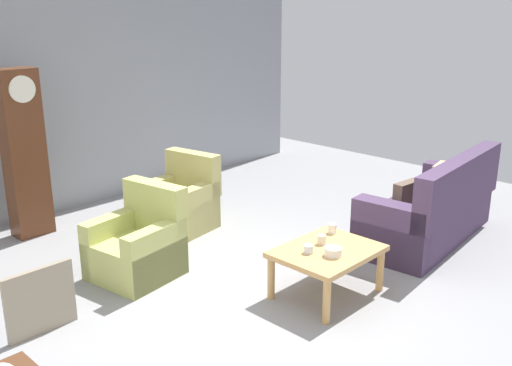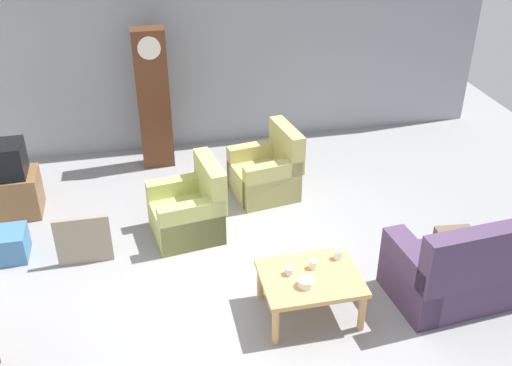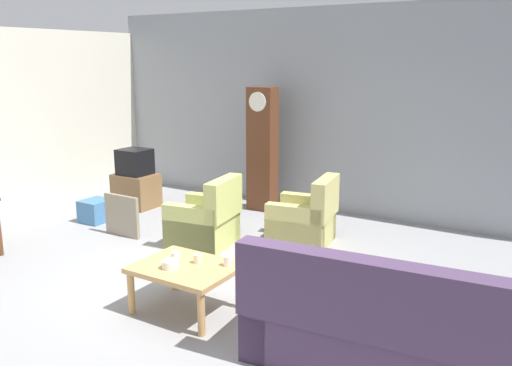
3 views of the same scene
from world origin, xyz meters
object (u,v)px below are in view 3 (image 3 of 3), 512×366
Objects in this scene: armchair_olive_near at (206,222)px; coffee_table_wood at (186,272)px; framed_picture_leaning at (122,216)px; bowl_white_stacked at (170,264)px; storage_box_blue at (96,211)px; cup_cream_tall at (198,259)px; cup_blue_rimmed at (175,256)px; couch_floral at (378,331)px; cup_white_porcelain at (228,261)px; armchair_olive_far at (305,222)px; tv_stand_cabinet at (136,190)px; grandfather_clock at (262,149)px; tv_crt at (135,162)px.

coffee_table_wood is at bearing -58.89° from armchair_olive_near.
framed_picture_leaning is 2.56m from bowl_white_stacked.
cup_cream_tall reaches higher than storage_box_blue.
armchair_olive_near is 1.92m from coffee_table_wood.
framed_picture_leaning reaches higher than cup_blue_rimmed.
couch_floral is 22.44× the size of cup_white_porcelain.
storage_box_blue is at bearing -166.63° from armchair_olive_far.
bowl_white_stacked is (3.02, -2.67, 0.23)m from tv_stand_cabinet.
grandfather_clock is 4.77× the size of storage_box_blue.
grandfather_clock reaches higher than armchair_olive_far.
couch_floral reaches higher than tv_stand_cabinet.
cup_blue_rimmed reaches higher than coffee_table_wood.
grandfather_clock is 3.65m from cup_cream_tall.
armchair_olive_far reaches higher than cup_white_porcelain.
cup_cream_tall reaches higher than bowl_white_stacked.
storage_box_blue is at bearing 154.30° from cup_cream_tall.
armchair_olive_near is 10.37× the size of cup_cream_tall.
storage_box_blue is at bearing -85.56° from tv_stand_cabinet.
grandfather_clock reaches higher than armchair_olive_near.
bowl_white_stacked is at bearing -177.90° from couch_floral.
framed_picture_leaning is at bearing -53.50° from tv_stand_cabinet.
cup_cream_tall is (1.05, -1.52, 0.21)m from armchair_olive_near.
armchair_olive_near is 0.46× the size of grandfather_clock.
couch_floral is at bearing -5.08° from cup_cream_tall.
coffee_table_wood is 9.93× the size of cup_white_porcelain.
coffee_table_wood is 1.60× the size of framed_picture_leaning.
coffee_table_wood is 0.48× the size of grandfather_clock.
tv_crt is at bearing 126.50° from framed_picture_leaning.
tv_crt reaches higher than armchair_olive_far.
bowl_white_stacked is at bearing -72.50° from grandfather_clock.
tv_crt is at bearing 138.46° from bowl_white_stacked.
bowl_white_stacked is (0.11, -0.20, 0.00)m from cup_blue_rimmed.
cup_blue_rimmed is at bearing -166.07° from cup_white_porcelain.
armchair_olive_far is at bearing 82.22° from cup_blue_rimmed.
cup_cream_tall reaches higher than coffee_table_wood.
cup_cream_tall is 0.55× the size of bowl_white_stacked.
grandfather_clock is 22.23× the size of cup_blue_rimmed.
armchair_olive_near is 2.05m from storage_box_blue.
grandfather_clock is at bearing 115.63° from cup_white_porcelain.
framed_picture_leaning is 3.75× the size of bowl_white_stacked.
storage_box_blue is (0.07, -0.94, -0.59)m from tv_crt.
tv_crt reaches higher than tv_stand_cabinet.
grandfather_clock is 3.30× the size of framed_picture_leaning.
storage_box_blue is at bearing 152.17° from coffee_table_wood.
cup_blue_rimmed is (1.04, -3.42, -0.49)m from grandfather_clock.
armchair_olive_far is 2.49m from bowl_white_stacked.
cup_white_porcelain reaches higher than cup_cream_tall.
tv_crt is (-3.22, 0.20, 0.45)m from armchair_olive_far.
cup_white_porcelain is (2.54, -1.11, 0.22)m from framed_picture_leaning.
grandfather_clock reaches higher than bowl_white_stacked.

